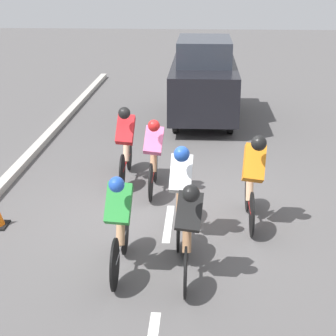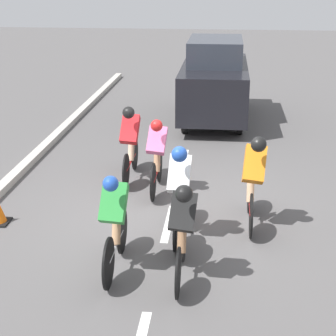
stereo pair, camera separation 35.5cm
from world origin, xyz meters
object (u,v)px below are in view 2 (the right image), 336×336
(support_car, at_px, (214,80))
(cyclist_red, at_px, (130,140))
(cyclist_orange, at_px, (253,177))
(cyclist_green, at_px, (114,220))
(cyclist_pink, at_px, (157,154))
(cyclist_white, at_px, (179,189))
(cyclist_black, at_px, (182,228))

(support_car, bearing_deg, cyclist_red, 72.87)
(cyclist_orange, relative_size, cyclist_green, 1.00)
(cyclist_red, distance_m, cyclist_orange, 2.92)
(cyclist_pink, distance_m, support_car, 5.45)
(cyclist_white, height_order, support_car, support_car)
(cyclist_green, height_order, support_car, support_car)
(cyclist_red, distance_m, cyclist_pink, 0.83)
(support_car, bearing_deg, cyclist_white, 87.39)
(cyclist_green, xyz_separation_m, cyclist_pink, (-0.20, -2.89, -0.02))
(cyclist_orange, height_order, cyclist_green, cyclist_orange)
(cyclist_black, height_order, cyclist_green, cyclist_green)
(cyclist_black, relative_size, cyclist_green, 0.98)
(cyclist_green, distance_m, support_car, 8.34)
(support_car, bearing_deg, cyclist_green, 82.47)
(cyclist_black, bearing_deg, support_car, -91.23)
(cyclist_orange, bearing_deg, cyclist_red, -39.46)
(cyclist_red, relative_size, cyclist_white, 1.02)
(cyclist_red, bearing_deg, support_car, -107.13)
(cyclist_orange, distance_m, cyclist_green, 2.48)
(cyclist_red, height_order, cyclist_green, cyclist_red)
(cyclist_green, bearing_deg, support_car, -97.53)
(cyclist_white, relative_size, cyclist_green, 1.01)
(cyclist_red, bearing_deg, cyclist_pink, 134.74)
(cyclist_red, relative_size, support_car, 0.40)
(cyclist_red, xyz_separation_m, cyclist_green, (-0.38, 3.48, -0.04))
(cyclist_green, distance_m, cyclist_pink, 2.90)
(cyclist_red, relative_size, cyclist_green, 1.03)
(support_car, bearing_deg, cyclist_pink, 80.60)
(cyclist_white, bearing_deg, cyclist_red, -64.46)
(cyclist_red, distance_m, cyclist_green, 3.51)
(cyclist_red, height_order, support_car, support_car)
(cyclist_red, bearing_deg, cyclist_black, 109.62)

